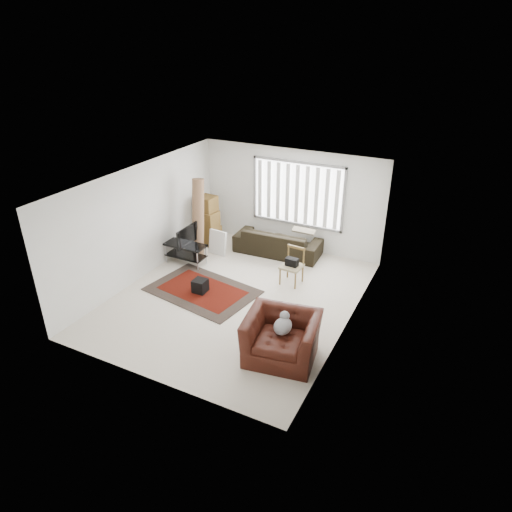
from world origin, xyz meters
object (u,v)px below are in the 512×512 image
(moving_boxes, at_px, (208,222))
(armchair, at_px, (282,335))
(sofa, at_px, (278,238))
(side_chair, at_px, (292,264))
(tv_stand, at_px, (186,249))

(moving_boxes, xyz_separation_m, armchair, (3.79, -3.60, -0.15))
(sofa, relative_size, side_chair, 2.60)
(moving_boxes, height_order, sofa, moving_boxes)
(armchair, bearing_deg, tv_stand, 138.52)
(armchair, bearing_deg, sofa, 105.88)
(tv_stand, distance_m, armchair, 4.34)
(tv_stand, relative_size, sofa, 0.47)
(tv_stand, xyz_separation_m, armchair, (3.67, -2.31, 0.10))
(moving_boxes, distance_m, sofa, 2.00)
(moving_boxes, bearing_deg, tv_stand, -84.57)
(sofa, xyz_separation_m, armchair, (1.82, -3.89, 0.05))
(moving_boxes, relative_size, side_chair, 1.56)
(sofa, bearing_deg, side_chair, 123.22)
(sofa, bearing_deg, armchair, 112.26)
(moving_boxes, relative_size, sofa, 0.60)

